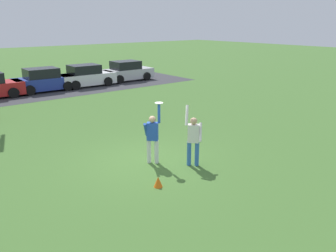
{
  "coord_description": "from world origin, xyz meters",
  "views": [
    {
      "loc": [
        -6.14,
        -8.82,
        4.57
      ],
      "look_at": [
        0.56,
        -0.5,
        1.28
      ],
      "focal_mm": 36.08,
      "sensor_mm": 36.0,
      "label": 1
    }
  ],
  "objects": [
    {
      "name": "person_defender",
      "position": [
        1.01,
        -1.25,
        0.98
      ],
      "size": [
        0.64,
        0.66,
        2.05
      ],
      "rotation": [
        0.0,
        0.0,
        2.31
      ],
      "color": "#3366B7",
      "rests_on": "ground_plane"
    },
    {
      "name": "parking_strip",
      "position": [
        1.7,
        14.69,
        0.0
      ],
      "size": [
        22.8,
        6.4,
        0.01
      ],
      "primitive_type": "cube",
      "color": "#38383D",
      "rests_on": "ground_plane"
    },
    {
      "name": "person_catcher",
      "position": [
        0.1,
        -0.24,
        0.98
      ],
      "size": [
        0.55,
        0.57,
        2.08
      ],
      "rotation": [
        0.0,
        0.0,
        -0.83
      ],
      "color": "silver",
      "rests_on": "ground_plane"
    },
    {
      "name": "frisbee_disc",
      "position": [
        0.25,
        -0.41,
        2.09
      ],
      "size": [
        0.27,
        0.27,
        0.02
      ],
      "primitive_type": "cylinder",
      "color": "white",
      "rests_on": "person_catcher"
    },
    {
      "name": "ground_plane",
      "position": [
        0.0,
        0.0,
        0.0
      ],
      "size": [
        120.0,
        120.0,
        0.0
      ],
      "primitive_type": "plane",
      "color": "#426B2D"
    },
    {
      "name": "parked_car_white",
      "position": [
        4.78,
        14.45,
        0.73
      ],
      "size": [
        4.13,
        2.1,
        1.59
      ],
      "rotation": [
        0.0,
        0.0,
        -0.02
      ],
      "color": "white",
      "rests_on": "ground_plane"
    },
    {
      "name": "field_cone_orange",
      "position": [
        -0.82,
        -1.76,
        0.16
      ],
      "size": [
        0.26,
        0.26,
        0.32
      ],
      "primitive_type": "cone",
      "color": "orange",
      "rests_on": "ground_plane"
    },
    {
      "name": "parked_car_blue",
      "position": [
        1.67,
        14.53,
        0.73
      ],
      "size": [
        4.13,
        2.1,
        1.59
      ],
      "rotation": [
        0.0,
        0.0,
        -0.02
      ],
      "color": "#233893",
      "rests_on": "ground_plane"
    },
    {
      "name": "parked_car_silver",
      "position": [
        8.52,
        14.72,
        0.73
      ],
      "size": [
        4.13,
        2.1,
        1.59
      ],
      "rotation": [
        0.0,
        0.0,
        -0.02
      ],
      "color": "#BCBCC1",
      "rests_on": "ground_plane"
    }
  ]
}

